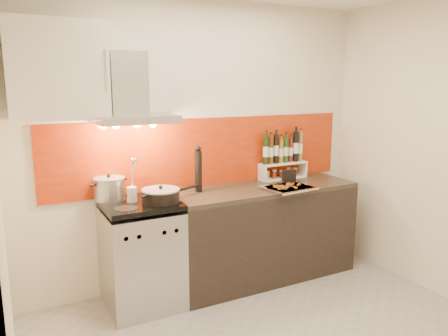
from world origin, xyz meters
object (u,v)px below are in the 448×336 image
counter (263,232)px  baking_tray (289,188)px  stock_pot (109,188)px  pepper_mill (198,170)px  range_stove (142,256)px  saute_pan (161,195)px

counter → baking_tray: bearing=-53.2°
stock_pot → pepper_mill: bearing=-4.6°
pepper_mill → counter: bearing=-10.3°
range_stove → saute_pan: saute_pan is taller
range_stove → stock_pot: bearing=138.0°
counter → pepper_mill: size_ratio=4.32×
stock_pot → baking_tray: stock_pot is taller
saute_pan → baking_tray: 1.20m
saute_pan → baking_tray: size_ratio=1.18×
range_stove → stock_pot: (-0.20, 0.18, 0.56)m
baking_tray → counter: bearing=126.8°
counter → pepper_mill: bearing=169.7°
range_stove → baking_tray: baking_tray is taller
counter → pepper_mill: pepper_mill is taller
pepper_mill → baking_tray: bearing=-21.9°
baking_tray → range_stove: bearing=171.9°
stock_pot → counter: bearing=-7.1°
range_stove → pepper_mill: (0.58, 0.12, 0.66)m
range_stove → baking_tray: bearing=-8.1°
stock_pot → saute_pan: (0.36, -0.27, -0.04)m
pepper_mill → baking_tray: size_ratio=0.87×
counter → range_stove: bearing=-179.8°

